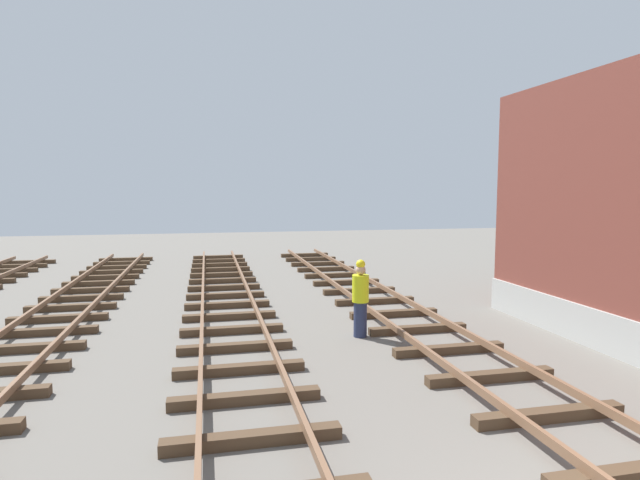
{
  "coord_description": "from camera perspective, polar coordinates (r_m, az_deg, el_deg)",
  "views": [
    {
      "loc": [
        -4.1,
        -3.3,
        3.51
      ],
      "look_at": [
        -1.07,
        10.39,
        2.15
      ],
      "focal_mm": 28.91,
      "sensor_mm": 36.0,
      "label": 1
    }
  ],
  "objects": [
    {
      "name": "track_worker_distant",
      "position": [
        12.42,
        4.49,
        -6.48
      ],
      "size": [
        0.4,
        0.4,
        1.87
      ],
      "color": "#262D4C",
      "rests_on": "ground"
    }
  ]
}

